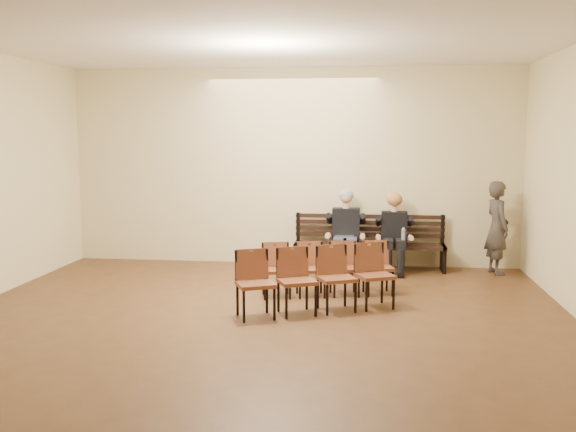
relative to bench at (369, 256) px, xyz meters
name	(u,v)px	position (x,y,z in m)	size (l,w,h in m)	color
ground	(237,358)	(-1.38, -4.65, -0.23)	(10.00, 10.00, 0.00)	brown
room_walls	(249,116)	(-1.38, -3.86, 2.31)	(8.02, 10.01, 3.51)	beige
bench	(369,256)	(0.00, 0.00, 0.00)	(2.60, 0.90, 0.45)	black
seated_man	(346,230)	(-0.40, -0.12, 0.47)	(0.58, 0.81, 1.40)	black
seated_woman	(394,235)	(0.42, -0.12, 0.40)	(0.54, 0.75, 1.25)	black
laptop	(344,239)	(-0.43, -0.25, 0.34)	(0.32, 0.25, 0.23)	silver
water_bottle	(403,242)	(0.56, -0.34, 0.33)	(0.06, 0.06, 0.21)	silver
bag	(350,265)	(-0.32, -0.47, -0.07)	(0.42, 0.29, 0.31)	black
passerby	(497,221)	(2.12, -0.09, 0.67)	(0.66, 0.43, 1.80)	#3A3430
chair_row_front	(317,280)	(-0.69, -2.82, 0.21)	(2.11, 0.47, 0.87)	brown
chair_row_back	(328,269)	(-0.60, -1.92, 0.17)	(1.90, 0.43, 0.78)	brown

